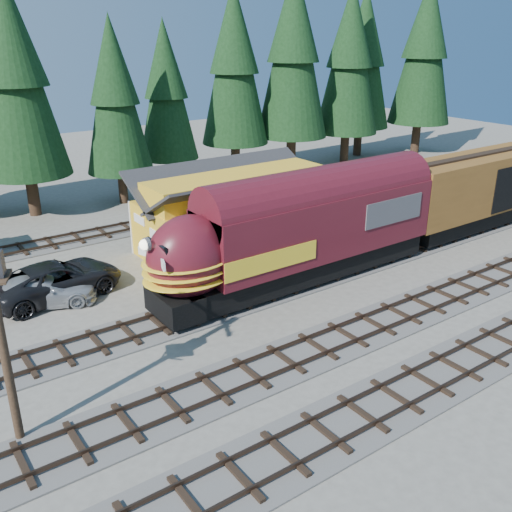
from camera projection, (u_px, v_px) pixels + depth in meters
ground at (354, 307)px, 28.95m from camera, size 120.00×120.00×0.00m
track_siding at (421, 244)px, 37.34m from camera, size 68.00×3.20×0.33m
track_main_south at (504, 273)px, 32.81m from camera, size 68.00×3.20×0.33m
track_spur at (48, 245)px, 37.14m from camera, size 32.00×3.20×0.33m
depot at (238, 203)px, 35.78m from camera, size 12.80×7.00×5.30m
conifer_backdrop at (226, 68)px, 48.16m from camera, size 78.92×22.66×16.27m
locomotive at (292, 237)px, 30.45m from camera, size 17.84×3.55×4.85m
boxcar at (483, 187)px, 39.56m from camera, size 15.61×3.34×4.91m
pickup_truck_a at (56, 280)px, 29.81m from camera, size 7.14×3.93×1.89m
pickup_truck_b at (42, 291)px, 28.93m from camera, size 5.75×3.84×1.55m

